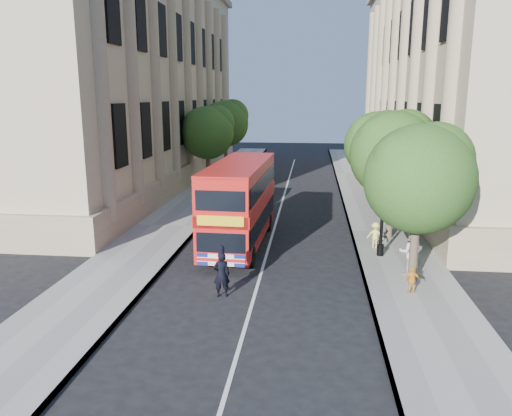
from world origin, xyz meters
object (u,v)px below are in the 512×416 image
(double_decker_bus, at_px, (240,201))
(woman_pedestrian, at_px, (410,252))
(box_van, at_px, (232,191))
(lamp_post, at_px, (383,202))
(police_constable, at_px, (222,274))

(double_decker_bus, relative_size, woman_pedestrian, 4.59)
(box_van, xyz_separation_m, woman_pedestrian, (8.71, -10.69, -0.19))
(lamp_post, relative_size, woman_pedestrian, 2.79)
(woman_pedestrian, bearing_deg, lamp_post, -73.57)
(double_decker_bus, distance_m, box_van, 7.38)
(lamp_post, bearing_deg, double_decker_bus, 169.35)
(lamp_post, distance_m, police_constable, 8.11)
(police_constable, bearing_deg, woman_pedestrian, -175.29)
(lamp_post, relative_size, box_van, 1.13)
(lamp_post, height_order, police_constable, lamp_post)
(double_decker_bus, bearing_deg, lamp_post, -8.45)
(lamp_post, xyz_separation_m, double_decker_bus, (-6.38, 1.20, -0.36))
(box_van, relative_size, police_constable, 2.79)
(lamp_post, xyz_separation_m, woman_pedestrian, (0.80, -2.33, -1.46))
(double_decker_bus, distance_m, police_constable, 6.35)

